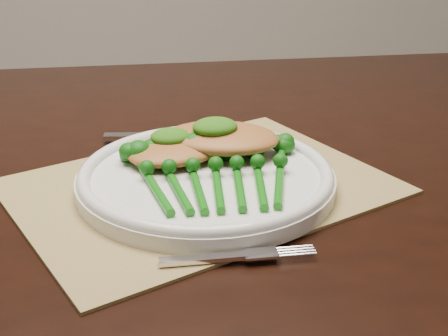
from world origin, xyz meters
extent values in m
cube|color=black|center=(-0.04, -0.01, 0.73)|extent=(1.63, 0.96, 0.04)
cube|color=#9A844E|center=(0.03, -0.16, 0.75)|extent=(0.51, 0.45, 0.00)
cylinder|color=silver|center=(0.03, -0.17, 0.76)|extent=(0.30, 0.30, 0.02)
torus|color=silver|center=(0.03, -0.17, 0.77)|extent=(0.30, 0.30, 0.02)
cube|color=silver|center=(-0.04, 0.00, 0.76)|extent=(0.09, 0.03, 0.01)
cube|color=silver|center=(0.07, -0.01, 0.76)|extent=(0.14, 0.04, 0.00)
cube|color=silver|center=(0.00, -0.33, 0.76)|extent=(0.08, 0.01, 0.00)
ellipsoid|color=#AF6C33|center=(0.00, -0.12, 0.78)|extent=(0.15, 0.12, 0.02)
ellipsoid|color=#AF6C33|center=(0.06, -0.11, 0.79)|extent=(0.17, 0.14, 0.03)
ellipsoid|color=#1B4D0B|center=(0.00, -0.11, 0.80)|extent=(0.05, 0.04, 0.02)
ellipsoid|color=#1B4D0B|center=(0.05, -0.11, 0.81)|extent=(0.06, 0.05, 0.02)
camera|label=1|loc=(-0.07, -0.82, 1.07)|focal=50.00mm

